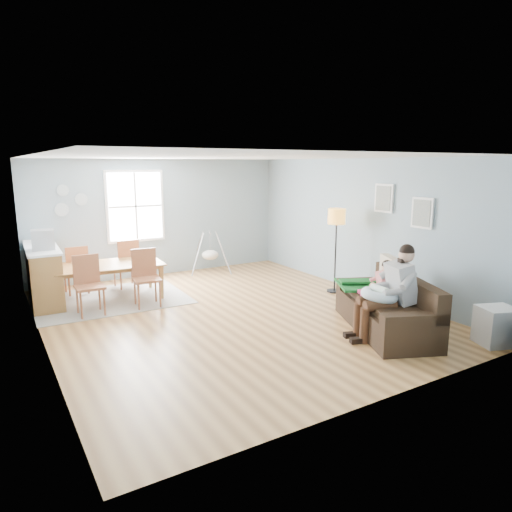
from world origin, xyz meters
TOP-DOWN VIEW (x-y plane):
  - room at (0.00, 0.00)m, footprint 8.40×9.40m
  - window at (-0.60, 3.46)m, footprint 1.32×0.08m
  - pictures at (2.97, -1.05)m, footprint 0.05×1.34m
  - wall_plates at (-2.00, 3.47)m, footprint 0.67×0.02m
  - sofa at (1.75, -1.97)m, footprint 1.71×2.34m
  - green_throw at (1.96, -1.28)m, footprint 1.26×1.21m
  - beige_pillow at (2.18, -1.55)m, footprint 0.37×0.55m
  - father at (1.50, -2.20)m, footprint 1.08×0.70m
  - nursing_pillow at (1.35, -2.13)m, footprint 0.72×0.71m
  - infant at (1.36, -2.10)m, footprint 0.16×0.37m
  - toddler at (1.76, -1.75)m, footprint 0.58×0.45m
  - floor_lamp at (2.48, 0.16)m, footprint 0.34×0.34m
  - storage_cube at (2.64, -3.20)m, footprint 0.62×0.59m
  - rug at (-1.60, 1.98)m, footprint 2.84×2.19m
  - dining_table at (-1.60, 1.98)m, footprint 2.06×1.24m
  - chair_sw at (-2.12, 1.31)m, footprint 0.47×0.47m
  - chair_se at (-1.11, 1.28)m, footprint 0.53×0.53m
  - chair_nw at (-2.07, 2.68)m, footprint 0.47×0.47m
  - chair_ne at (-1.07, 2.65)m, footprint 0.51×0.51m
  - counter at (-2.70, 2.50)m, footprint 0.64×1.94m
  - monitor at (-2.70, 2.14)m, footprint 0.41×0.39m
  - baby_swing at (1.07, 3.10)m, footprint 1.24×1.25m

SIDE VIEW (x-z plane):
  - rug at x=-1.60m, z-range 0.00..0.01m
  - storage_cube at x=2.64m, z-range 0.00..0.56m
  - sofa at x=1.75m, z-range -0.13..0.74m
  - dining_table at x=-1.60m, z-range 0.00..0.70m
  - baby_swing at x=1.07m, z-range -0.05..0.92m
  - counter at x=-2.70m, z-range 0.01..1.08m
  - green_throw at x=1.96m, z-range 0.53..0.57m
  - chair_nw at x=-2.07m, z-range 0.07..1.07m
  - chair_sw at x=-2.12m, z-range 0.08..1.12m
  - chair_ne at x=-1.07m, z-range 0.08..1.12m
  - chair_se at x=-1.11m, z-range 0.08..1.14m
  - nursing_pillow at x=1.35m, z-range 0.56..0.79m
  - toddler at x=1.76m, z-range 0.30..1.17m
  - infant at x=1.36m, z-range 0.68..0.82m
  - father at x=1.50m, z-range 0.05..1.47m
  - beige_pillow at x=2.18m, z-range 0.53..1.07m
  - monitor at x=-2.70m, z-range 1.07..1.43m
  - floor_lamp at x=2.48m, z-range 0.56..2.27m
  - window at x=-0.60m, z-range 0.84..2.46m
  - wall_plates at x=-2.00m, z-range 1.50..2.16m
  - pictures at x=2.97m, z-range 1.48..2.22m
  - room at x=0.00m, z-range 0.47..4.37m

